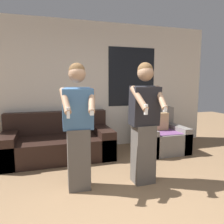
# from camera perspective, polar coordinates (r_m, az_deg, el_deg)

# --- Properties ---
(wall_back) EXTENTS (5.86, 0.07, 2.70)m
(wall_back) POSITION_cam_1_polar(r_m,az_deg,el_deg) (4.75, -7.15, 6.78)
(wall_back) COLOR silver
(wall_back) RESTS_ON ground_plane
(couch) EXTENTS (1.99, 0.97, 0.85)m
(couch) POSITION_cam_1_polar(r_m,az_deg,el_deg) (4.33, -13.77, -7.84)
(couch) COLOR black
(couch) RESTS_ON ground_plane
(armchair) EXTENTS (0.91, 0.90, 0.88)m
(armchair) POSITION_cam_1_polar(r_m,az_deg,el_deg) (4.74, 12.30, -6.23)
(armchair) COLOR slate
(armchair) RESTS_ON ground_plane
(person_left) EXTENTS (0.46, 0.49, 1.68)m
(person_left) POSITION_cam_1_polar(r_m,az_deg,el_deg) (2.89, -8.83, -3.72)
(person_left) COLOR #56514C
(person_left) RESTS_ON ground_plane
(person_right) EXTENTS (0.46, 0.47, 1.70)m
(person_right) POSITION_cam_1_polar(r_m,az_deg,el_deg) (3.08, 8.43, -2.73)
(person_right) COLOR #56514C
(person_right) RESTS_ON ground_plane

